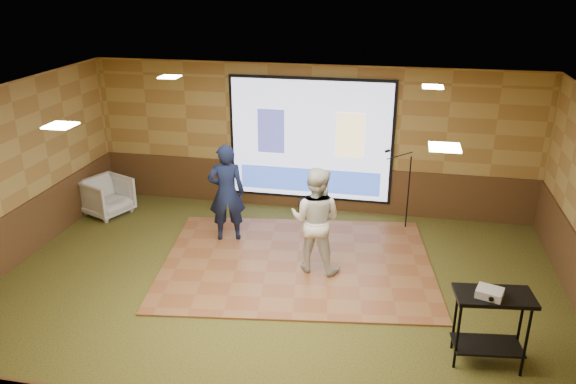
% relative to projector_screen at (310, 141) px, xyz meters
% --- Properties ---
extents(ground, '(9.00, 9.00, 0.00)m').
position_rel_projector_screen_xyz_m(ground, '(0.00, -3.44, -1.47)').
color(ground, '#293317').
rests_on(ground, ground).
extents(room_shell, '(9.04, 7.04, 3.02)m').
position_rel_projector_screen_xyz_m(room_shell, '(0.00, -3.44, 0.62)').
color(room_shell, '#A98B46').
rests_on(room_shell, ground).
extents(wainscot_back, '(9.00, 0.04, 0.95)m').
position_rel_projector_screen_xyz_m(wainscot_back, '(0.00, 0.04, -1.00)').
color(wainscot_back, '#4B3419').
rests_on(wainscot_back, ground).
extents(wainscot_left, '(0.04, 7.00, 0.95)m').
position_rel_projector_screen_xyz_m(wainscot_left, '(-4.48, -3.44, -1.00)').
color(wainscot_left, '#4B3419').
rests_on(wainscot_left, ground).
extents(projector_screen, '(3.32, 0.06, 2.52)m').
position_rel_projector_screen_xyz_m(projector_screen, '(0.00, 0.00, 0.00)').
color(projector_screen, black).
rests_on(projector_screen, room_shell).
extents(downlight_nw, '(0.32, 0.32, 0.02)m').
position_rel_projector_screen_xyz_m(downlight_nw, '(-2.20, -1.64, 1.50)').
color(downlight_nw, '#FFE9BF').
rests_on(downlight_nw, room_shell).
extents(downlight_ne, '(0.32, 0.32, 0.02)m').
position_rel_projector_screen_xyz_m(downlight_ne, '(2.20, -1.64, 1.50)').
color(downlight_ne, '#FFE9BF').
rests_on(downlight_ne, room_shell).
extents(downlight_sw, '(0.32, 0.32, 0.02)m').
position_rel_projector_screen_xyz_m(downlight_sw, '(-2.20, -4.94, 1.50)').
color(downlight_sw, '#FFE9BF').
rests_on(downlight_sw, room_shell).
extents(downlight_se, '(0.32, 0.32, 0.02)m').
position_rel_projector_screen_xyz_m(downlight_se, '(2.20, -4.94, 1.50)').
color(downlight_se, '#FFE9BF').
rests_on(downlight_se, room_shell).
extents(dance_floor, '(4.97, 4.05, 0.03)m').
position_rel_projector_screen_xyz_m(dance_floor, '(0.18, -2.36, -1.46)').
color(dance_floor, brown).
rests_on(dance_floor, ground).
extents(player_left, '(0.76, 0.61, 1.81)m').
position_rel_projector_screen_xyz_m(player_left, '(-1.24, -1.73, -0.54)').
color(player_left, '#141D3E').
rests_on(player_left, dance_floor).
extents(player_right, '(0.97, 0.81, 1.78)m').
position_rel_projector_screen_xyz_m(player_right, '(0.51, -2.54, -0.55)').
color(player_right, silver).
rests_on(player_right, dance_floor).
extents(av_table, '(0.95, 0.50, 1.00)m').
position_rel_projector_screen_xyz_m(av_table, '(3.02, -4.44, -0.77)').
color(av_table, black).
rests_on(av_table, ground).
extents(projector, '(0.37, 0.33, 0.10)m').
position_rel_projector_screen_xyz_m(projector, '(2.94, -4.50, -0.43)').
color(projector, silver).
rests_on(projector, av_table).
extents(mic_stand, '(0.62, 0.25, 1.59)m').
position_rel_projector_screen_xyz_m(mic_stand, '(1.93, -0.58, -0.98)').
color(mic_stand, black).
rests_on(mic_stand, ground).
extents(banquet_chair, '(1.10, 1.09, 0.77)m').
position_rel_projector_screen_xyz_m(banquet_chair, '(-4.00, -1.08, -1.09)').
color(banquet_chair, gray).
rests_on(banquet_chair, ground).
extents(duffel_bag, '(0.45, 0.32, 0.26)m').
position_rel_projector_screen_xyz_m(duffel_bag, '(0.05, -0.19, -1.34)').
color(duffel_bag, black).
rests_on(duffel_bag, ground).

